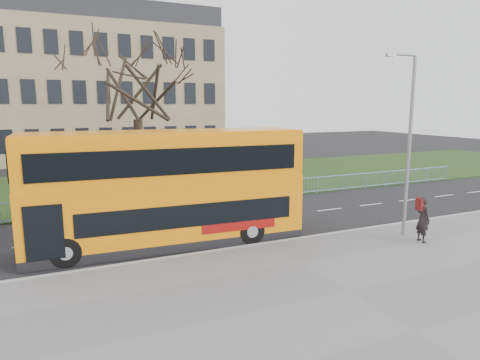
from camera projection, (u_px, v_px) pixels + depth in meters
name	position (u px, v px, depth m)	size (l,w,h in m)	color
ground	(253.00, 235.00, 19.32)	(120.00, 120.00, 0.00)	black
pavement	(348.00, 293.00, 13.25)	(80.00, 10.50, 0.12)	slate
kerb	(269.00, 244.00, 17.92)	(80.00, 0.20, 0.14)	#9B9B9E
grass_verge	(169.00, 182.00, 32.14)	(80.00, 15.40, 0.08)	#1A3613
guard_railing	(204.00, 195.00, 25.15)	(40.00, 0.12, 1.10)	#7699D3
bare_tree	(137.00, 104.00, 26.06)	(8.06, 8.06, 11.51)	black
civic_building	(75.00, 94.00, 47.48)	(30.00, 15.00, 14.00)	#816C52
yellow_bus	(167.00, 186.00, 17.60)	(11.35, 3.25, 4.70)	orange
pedestrian	(423.00, 219.00, 17.86)	(0.71, 0.46, 1.94)	black
street_lamp	(408.00, 139.00, 18.26)	(1.64, 0.18, 7.75)	gray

